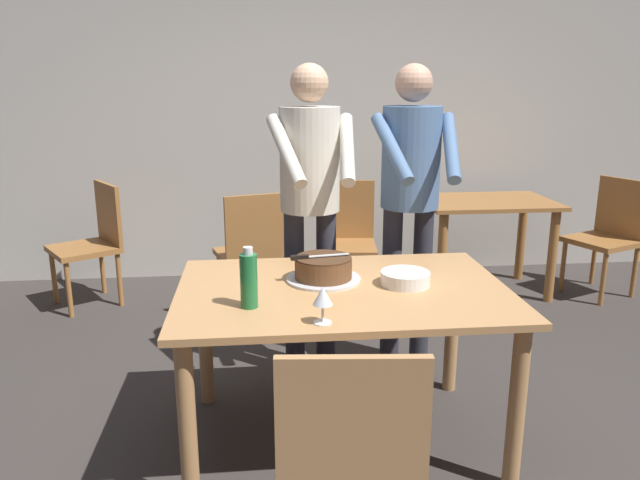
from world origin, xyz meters
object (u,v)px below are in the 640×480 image
object	(u,v)px
cake_on_platter	(323,269)
background_chair_3	(93,239)
background_table	(486,221)
wine_glass_near	(323,297)
background_chair_0	(253,249)
main_dining_table	(343,311)
person_cutting_cake	(310,188)
cake_knife	(308,257)
chair_near_side	(349,459)
water_bottle	(249,280)
person_standing_beside	(411,185)
background_chair_1	(609,232)
background_chair_2	(346,237)
plate_stack	(405,278)

from	to	relation	value
cake_on_platter	background_chair_3	bearing A→B (deg)	128.85
background_table	wine_glass_near	bearing A→B (deg)	-123.24
wine_glass_near	background_chair_0	distance (m)	2.04
background_chair_0	main_dining_table	bearing A→B (deg)	-75.63
main_dining_table	person_cutting_cake	distance (m)	0.83
cake_knife	person_cutting_cake	size ratio (longest dim) A/B	0.16
wine_glass_near	background_chair_3	bearing A→B (deg)	121.45
person_cutting_cake	chair_near_side	xyz separation A→B (m)	(-0.02, -1.57, -0.58)
main_dining_table	water_bottle	bearing A→B (deg)	-154.37
cake_knife	background_chair_3	bearing A→B (deg)	127.35
water_bottle	background_chair_3	bearing A→B (deg)	118.41
wine_glass_near	person_standing_beside	bearing A→B (deg)	61.65
cake_on_platter	water_bottle	size ratio (longest dim) A/B	1.36
background_chair_0	cake_knife	bearing A→B (deg)	-79.97
background_chair_1	background_chair_2	bearing A→B (deg)	177.87
person_cutting_cake	background_chair_3	bearing A→B (deg)	139.42
person_standing_beside	background_table	distance (m)	1.60
plate_stack	wine_glass_near	bearing A→B (deg)	-135.69
background_chair_3	plate_stack	bearing A→B (deg)	-46.63
cake_knife	plate_stack	distance (m)	0.44
cake_on_platter	background_chair_2	distance (m)	1.83
person_cutting_cake	chair_near_side	size ratio (longest dim) A/B	1.91
background_chair_1	background_table	bearing A→B (deg)	172.07
cake_knife	background_table	world-z (taller)	cake_knife
person_cutting_cake	background_chair_0	bearing A→B (deg)	110.04
wine_glass_near	background_chair_0	size ratio (longest dim) A/B	0.16
person_standing_beside	background_table	size ratio (longest dim) A/B	1.72
cake_knife	background_chair_2	bearing A→B (deg)	76.41
main_dining_table	water_bottle	size ratio (longest dim) A/B	5.79
plate_stack	person_cutting_cake	xyz separation A→B (m)	(-0.36, 0.69, 0.30)
water_bottle	background_chair_1	distance (m)	3.42
cake_knife	background_chair_1	world-z (taller)	background_chair_1
cake_on_platter	background_table	world-z (taller)	cake_on_platter
plate_stack	person_standing_beside	bearing A→B (deg)	74.99
cake_knife	background_chair_3	xyz separation A→B (m)	(-1.44, 1.89, -0.37)
main_dining_table	wine_glass_near	world-z (taller)	wine_glass_near
plate_stack	background_chair_1	xyz separation A→B (m)	(2.06, 1.80, -0.29)
wine_glass_near	cake_on_platter	bearing A→B (deg)	83.57
chair_near_side	background_chair_0	bearing A→B (deg)	97.21
chair_near_side	water_bottle	bearing A→B (deg)	114.58
wine_glass_near	background_chair_1	size ratio (longest dim) A/B	0.16
cake_knife	person_cutting_cake	xyz separation A→B (m)	(0.06, 0.60, 0.21)
water_bottle	background_chair_0	xyz separation A→B (m)	(-0.01, 1.80, -0.37)
wine_glass_near	water_bottle	distance (m)	0.34
person_standing_beside	background_chair_0	size ratio (longest dim) A/B	1.91
background_chair_2	water_bottle	bearing A→B (deg)	-108.41
cake_knife	person_standing_beside	size ratio (longest dim) A/B	0.16
water_bottle	chair_near_side	size ratio (longest dim) A/B	0.28
background_chair_0	background_chair_2	bearing A→B (deg)	22.02
background_chair_3	water_bottle	bearing A→B (deg)	-61.59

